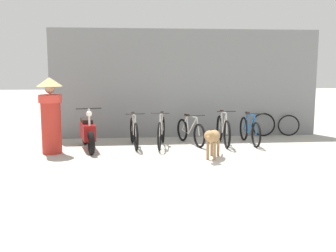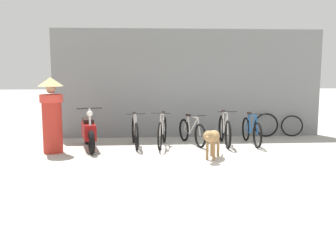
% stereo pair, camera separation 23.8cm
% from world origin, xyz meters
% --- Properties ---
extents(ground_plane, '(60.00, 60.00, 0.00)m').
position_xyz_m(ground_plane, '(0.00, 0.00, 0.00)').
color(ground_plane, '#ADA89E').
extents(shop_wall_back, '(7.63, 0.20, 3.04)m').
position_xyz_m(shop_wall_back, '(0.00, 3.57, 1.52)').
color(shop_wall_back, slate).
rests_on(shop_wall_back, ground).
extents(bicycle_0, '(0.46, 1.67, 0.88)m').
position_xyz_m(bicycle_0, '(-1.52, 2.15, 0.36)').
color(bicycle_0, black).
rests_on(bicycle_0, ground).
extents(bicycle_1, '(0.46, 1.71, 0.90)m').
position_xyz_m(bicycle_1, '(-0.83, 2.13, 0.37)').
color(bicycle_1, black).
rests_on(bicycle_1, ground).
extents(bicycle_2, '(0.59, 1.56, 0.79)m').
position_xyz_m(bicycle_2, '(-0.06, 2.34, 0.32)').
color(bicycle_2, black).
rests_on(bicycle_2, ground).
extents(bicycle_3, '(0.46, 1.69, 0.91)m').
position_xyz_m(bicycle_3, '(0.77, 2.20, 0.37)').
color(bicycle_3, black).
rests_on(bicycle_3, ground).
extents(bicycle_4, '(0.46, 1.65, 0.84)m').
position_xyz_m(bicycle_4, '(1.48, 2.24, 0.34)').
color(bicycle_4, black).
rests_on(bicycle_4, ground).
extents(motorcycle, '(0.62, 1.82, 1.04)m').
position_xyz_m(motorcycle, '(-2.64, 1.94, 0.41)').
color(motorcycle, black).
rests_on(motorcycle, ground).
extents(stray_dog, '(0.56, 1.06, 0.67)m').
position_xyz_m(stray_dog, '(0.16, 0.64, 0.47)').
color(stray_dog, '#997247').
rests_on(stray_dog, ground).
extents(person_in_robes, '(0.63, 0.63, 1.75)m').
position_xyz_m(person_in_robes, '(-3.42, 1.55, 0.94)').
color(person_in_robes, '#B72D23').
rests_on(person_in_robes, ground).
extents(spare_tire_left, '(0.60, 0.20, 0.61)m').
position_xyz_m(spare_tire_left, '(2.98, 3.33, 0.31)').
color(spare_tire_left, black).
rests_on(spare_tire_left, ground).
extents(spare_tire_right, '(0.68, 0.15, 0.68)m').
position_xyz_m(spare_tire_right, '(2.21, 3.32, 0.34)').
color(spare_tire_right, black).
rests_on(spare_tire_right, ground).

